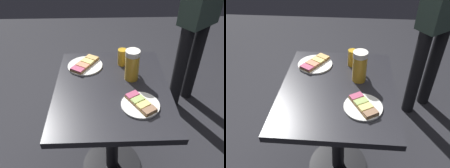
% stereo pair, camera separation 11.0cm
% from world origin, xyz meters
% --- Properties ---
extents(ground_plane, '(6.00, 6.00, 0.00)m').
position_xyz_m(ground_plane, '(0.00, 0.00, 0.00)').
color(ground_plane, '#28282D').
extents(cafe_table, '(0.64, 0.76, 0.77)m').
position_xyz_m(cafe_table, '(0.00, 0.00, 0.59)').
color(cafe_table, black).
rests_on(cafe_table, ground_plane).
extents(plate_near, '(0.20, 0.20, 0.03)m').
position_xyz_m(plate_near, '(0.14, -0.16, 0.78)').
color(plate_near, white).
rests_on(plate_near, cafe_table).
extents(plate_far, '(0.22, 0.22, 0.03)m').
position_xyz_m(plate_far, '(-0.16, 0.21, 0.78)').
color(plate_far, white).
rests_on(plate_far, cafe_table).
extents(beer_mug, '(0.08, 0.14, 0.19)m').
position_xyz_m(beer_mug, '(0.12, 0.08, 0.87)').
color(beer_mug, gold).
rests_on(beer_mug, cafe_table).
extents(beer_glass_small, '(0.06, 0.06, 0.11)m').
position_xyz_m(beer_glass_small, '(0.07, 0.23, 0.83)').
color(beer_glass_small, gold).
rests_on(beer_glass_small, cafe_table).
extents(patron_standing, '(0.36, 0.34, 1.58)m').
position_xyz_m(patron_standing, '(0.72, 0.73, 0.92)').
color(patron_standing, black).
rests_on(patron_standing, ground_plane).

